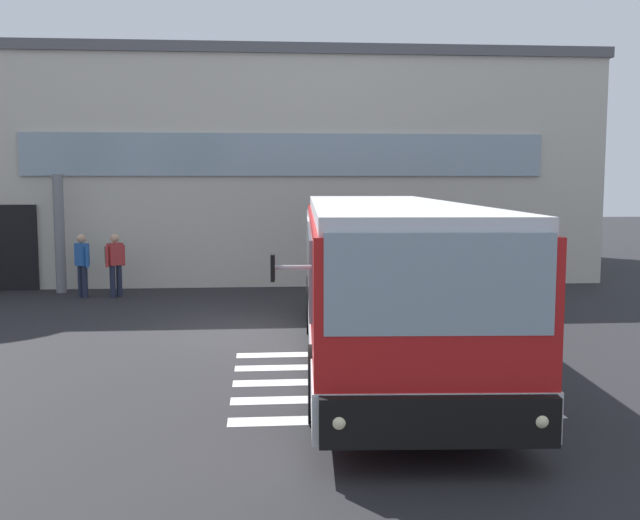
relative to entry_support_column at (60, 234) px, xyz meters
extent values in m
cube|color=#232326|center=(5.24, -5.40, -1.63)|extent=(80.00, 90.00, 0.02)
cube|color=silver|center=(7.24, -11.40, -1.62)|extent=(4.40, 0.36, 0.01)
cube|color=silver|center=(7.24, -10.50, -1.62)|extent=(4.40, 0.36, 0.01)
cube|color=silver|center=(7.24, -9.60, -1.62)|extent=(4.40, 0.36, 0.01)
cube|color=silver|center=(7.24, -8.70, -1.62)|extent=(4.40, 0.36, 0.01)
cube|color=silver|center=(7.24, -7.80, -1.62)|extent=(4.40, 0.36, 0.01)
cube|color=beige|center=(5.24, 6.60, 1.69)|extent=(20.82, 12.00, 6.63)
cube|color=#56565B|center=(5.24, 6.60, 5.16)|extent=(21.02, 12.20, 0.30)
cube|color=black|center=(-1.67, 0.55, -0.42)|extent=(1.80, 0.16, 2.40)
cube|color=#8C9EAD|center=(6.24, 0.56, 2.18)|extent=(14.82, 0.10, 1.20)
cylinder|color=slate|center=(0.00, 0.00, 0.00)|extent=(0.28, 0.28, 3.24)
cube|color=red|center=(7.60, -8.10, -0.20)|extent=(3.16, 10.62, 2.15)
cube|color=silver|center=(7.60, -8.10, -1.00)|extent=(3.20, 10.66, 0.55)
cube|color=silver|center=(7.60, -8.10, 0.98)|extent=(3.05, 10.41, 0.20)
cube|color=#8C9EAD|center=(7.29, -13.28, 0.40)|extent=(2.35, 0.26, 1.05)
cube|color=#8C9EAD|center=(8.91, -7.87, 0.30)|extent=(0.59, 9.27, 0.95)
cube|color=#8C9EAD|center=(6.32, -7.72, 0.30)|extent=(0.59, 9.27, 0.95)
cube|color=black|center=(7.29, -13.28, 0.76)|extent=(2.15, 0.23, 0.28)
cube|color=black|center=(7.29, -13.41, -0.99)|extent=(2.46, 0.34, 0.52)
sphere|color=beige|center=(8.31, -13.51, -0.97)|extent=(0.18, 0.18, 0.18)
sphere|color=beige|center=(6.26, -13.39, -0.97)|extent=(0.18, 0.18, 0.18)
cylinder|color=#B7B7BF|center=(5.81, -12.99, 0.55)|extent=(0.40, 0.07, 0.05)
cube|color=black|center=(5.61, -12.98, 0.55)|extent=(0.05, 0.20, 0.28)
cylinder|color=black|center=(8.57, -11.60, -1.12)|extent=(0.36, 1.02, 1.00)
cylinder|color=black|center=(6.22, -11.47, -1.12)|extent=(0.36, 1.02, 1.00)
cylinder|color=black|center=(8.89, -6.13, -1.12)|extent=(0.36, 1.02, 1.00)
cylinder|color=black|center=(6.55, -5.99, -1.12)|extent=(0.36, 1.02, 1.00)
cylinder|color=black|center=(8.97, -4.83, -1.12)|extent=(0.36, 1.02, 1.00)
cylinder|color=black|center=(6.62, -4.69, -1.12)|extent=(0.36, 1.02, 1.00)
cylinder|color=#1E2338|center=(0.87, -1.00, -1.20)|extent=(0.15, 0.15, 0.85)
cylinder|color=#1E2338|center=(0.73, -0.86, -1.20)|extent=(0.15, 0.15, 0.85)
cube|color=#2659A5|center=(0.80, -0.93, -0.48)|extent=(0.42, 0.42, 0.58)
sphere|color=tan|center=(0.80, -0.93, -0.06)|extent=(0.23, 0.23, 0.23)
cylinder|color=#2659A5|center=(0.98, -1.11, -0.53)|extent=(0.09, 0.09, 0.55)
cylinder|color=#2659A5|center=(0.62, -0.76, -0.53)|extent=(0.09, 0.09, 0.55)
cylinder|color=#1E2338|center=(1.73, -0.84, -1.20)|extent=(0.15, 0.15, 0.85)
cylinder|color=#1E2338|center=(1.58, -0.98, -1.20)|extent=(0.15, 0.15, 0.85)
cube|color=#B23333|center=(1.65, -0.91, -0.48)|extent=(0.43, 0.42, 0.58)
sphere|color=tan|center=(1.65, -0.91, -0.06)|extent=(0.23, 0.23, 0.23)
cylinder|color=#B23333|center=(1.83, -0.74, -0.53)|extent=(0.09, 0.09, 0.55)
cylinder|color=#B23333|center=(1.48, -1.09, -0.53)|extent=(0.09, 0.09, 0.55)
cube|color=#26663F|center=(1.54, -0.79, -0.50)|extent=(0.34, 0.34, 0.44)
camera|label=1|loc=(5.49, -20.55, 1.45)|focal=41.30mm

